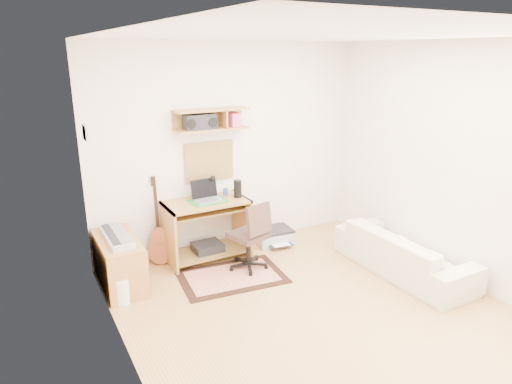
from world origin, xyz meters
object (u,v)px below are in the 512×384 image
task_chair (248,235)px  cabinet (119,262)px  desk (207,230)px  printer (274,237)px  sofa (404,245)px

task_chair → cabinet: (-1.43, 0.32, -0.15)m
desk → printer: size_ratio=2.02×
cabinet → printer: (2.08, 0.19, -0.19)m
task_chair → printer: (0.66, 0.51, -0.34)m
cabinet → task_chair: bearing=-12.5°
desk → sofa: 2.34m
sofa → task_chair: bearing=58.3°
task_chair → cabinet: 1.47m
task_chair → cabinet: bearing=151.9°
desk → sofa: size_ratio=0.58×
task_chair → sofa: size_ratio=0.50×
desk → cabinet: (-1.11, -0.18, -0.10)m
desk → cabinet: desk is taller
task_chair → cabinet: task_chair is taller
cabinet → sofa: (2.96, -1.26, 0.06)m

